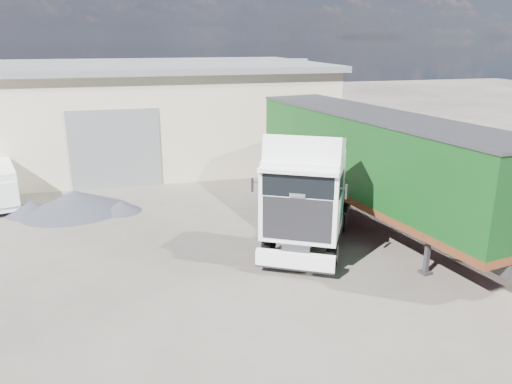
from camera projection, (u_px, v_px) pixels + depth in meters
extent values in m
plane|color=black|center=(191.00, 279.00, 14.32)|extent=(120.00, 120.00, 0.00)
cube|color=beige|center=(38.00, 117.00, 26.88)|extent=(30.00, 12.00, 5.00)
cube|color=slate|center=(31.00, 67.00, 26.09)|extent=(30.60, 12.60, 0.30)
cube|color=slate|center=(115.00, 149.00, 22.51)|extent=(4.00, 0.08, 3.60)
cube|color=slate|center=(31.00, 63.00, 26.03)|extent=(30.60, 0.40, 0.15)
cube|color=maroon|center=(428.00, 163.00, 22.30)|extent=(0.35, 26.00, 2.50)
cylinder|color=black|center=(300.00, 250.00, 15.11)|extent=(2.40, 1.91, 0.96)
cylinder|color=black|center=(314.00, 215.00, 18.03)|extent=(2.44, 1.94, 0.96)
cylinder|color=black|center=(319.00, 204.00, 19.20)|extent=(2.44, 1.94, 0.96)
cube|color=#2D2D30|center=(311.00, 216.00, 17.01)|extent=(3.60, 5.59, 0.27)
cube|color=white|center=(295.00, 261.00, 14.31)|extent=(2.12, 1.32, 0.50)
cube|color=white|center=(303.00, 197.00, 14.93)|extent=(2.98, 2.91, 2.21)
cube|color=black|center=(297.00, 220.00, 14.08)|extent=(1.76, 1.01, 1.26)
cube|color=black|center=(298.00, 186.00, 13.80)|extent=(1.79, 1.03, 0.68)
cube|color=white|center=(305.00, 150.00, 14.68)|extent=(2.80, 2.61, 1.11)
cube|color=#0C593E|center=(269.00, 199.00, 15.61)|extent=(0.34, 0.60, 0.99)
cube|color=#0C593E|center=(342.00, 204.00, 15.08)|extent=(0.34, 0.60, 0.99)
cylinder|color=#2D2D30|center=(315.00, 200.00, 18.04)|extent=(1.35, 1.35, 0.11)
cube|color=#2D2D30|center=(427.00, 256.00, 14.47)|extent=(0.36, 0.36, 1.13)
cube|color=#2D2D30|center=(474.00, 245.00, 15.21)|extent=(0.36, 0.36, 1.13)
cylinder|color=black|center=(312.00, 183.00, 21.86)|extent=(2.77, 1.52, 1.09)
cube|color=#2D2D30|center=(371.00, 202.00, 18.13)|extent=(2.89, 12.30, 0.36)
cube|color=#552C13|center=(372.00, 193.00, 18.03)|extent=(4.61, 12.59, 0.25)
cube|color=black|center=(375.00, 153.00, 17.59)|extent=(4.61, 12.59, 2.67)
cube|color=#2D2D30|center=(377.00, 115.00, 17.19)|extent=(4.68, 12.66, 0.08)
cone|color=black|center=(75.00, 201.00, 19.72)|extent=(5.18, 5.18, 0.88)
cone|color=black|center=(122.00, 206.00, 19.82)|extent=(1.94, 1.94, 0.44)
cone|color=black|center=(30.00, 207.00, 19.60)|extent=(2.37, 2.37, 0.53)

